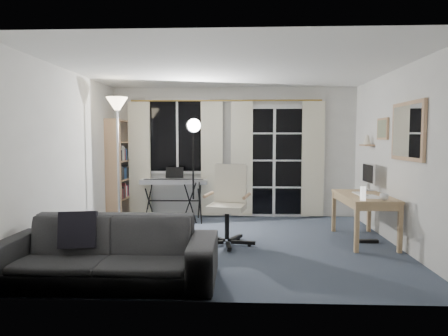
# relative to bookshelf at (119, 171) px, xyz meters

# --- Properties ---
(floor) EXTENTS (4.50, 4.00, 0.02)m
(floor) POSITION_rel_bookshelf_xyz_m (2.12, -1.80, -0.87)
(floor) COLOR #384452
(floor) RESTS_ON ground
(window) EXTENTS (1.20, 0.08, 1.40)m
(window) POSITION_rel_bookshelf_xyz_m (1.07, 0.17, 0.64)
(window) COLOR white
(window) RESTS_ON floor
(french_door) EXTENTS (1.32, 0.09, 2.11)m
(french_door) POSITION_rel_bookshelf_xyz_m (2.87, 0.17, 0.17)
(french_door) COLOR white
(french_door) RESTS_ON floor
(curtains) EXTENTS (3.60, 0.07, 2.13)m
(curtains) POSITION_rel_bookshelf_xyz_m (1.98, 0.08, 0.24)
(curtains) COLOR gold
(curtains) RESTS_ON floor
(bookshelf) EXTENTS (0.32, 0.85, 1.80)m
(bookshelf) POSITION_rel_bookshelf_xyz_m (0.00, 0.00, 0.00)
(bookshelf) COLOR #A17755
(bookshelf) RESTS_ON floor
(torchiere_lamp) EXTENTS (0.40, 0.40, 2.10)m
(torchiere_lamp) POSITION_rel_bookshelf_xyz_m (0.32, -1.06, 0.83)
(torchiere_lamp) COLOR #B2B2B7
(torchiere_lamp) RESTS_ON floor
(keyboard_piano) EXTENTS (1.21, 0.60, 0.87)m
(keyboard_piano) POSITION_rel_bookshelf_xyz_m (1.04, -0.10, -0.19)
(keyboard_piano) COLOR black
(keyboard_piano) RESTS_ON floor
(studio_light) EXTENTS (0.39, 0.39, 1.83)m
(studio_light) POSITION_rel_bookshelf_xyz_m (1.45, -0.52, 0.61)
(studio_light) COLOR black
(studio_light) RESTS_ON floor
(office_chair) EXTENTS (0.76, 0.75, 1.10)m
(office_chair) POSITION_rel_bookshelf_xyz_m (2.09, -1.75, -0.21)
(office_chair) COLOR black
(office_chair) RESTS_ON floor
(desk) EXTENTS (0.64, 1.25, 0.66)m
(desk) POSITION_rel_bookshelf_xyz_m (4.00, -1.59, -0.27)
(desk) COLOR #9F7A51
(desk) RESTS_ON floor
(monitor) EXTENTS (0.16, 0.48, 0.42)m
(monitor) POSITION_rel_bookshelf_xyz_m (4.20, -1.14, 0.06)
(monitor) COLOR silver
(monitor) RESTS_ON desk
(desk_clutter) EXTENTS (0.38, 0.76, 0.84)m
(desk_clutter) POSITION_rel_bookshelf_xyz_m (3.95, -1.80, -0.34)
(desk_clutter) COLOR white
(desk_clutter) RESTS_ON desk
(mug) EXTENTS (0.11, 0.09, 0.11)m
(mug) POSITION_rel_bookshelf_xyz_m (4.10, -2.09, -0.14)
(mug) COLOR silver
(mug) RESTS_ON desk
(wall_mirror) EXTENTS (0.04, 0.94, 0.74)m
(wall_mirror) POSITION_rel_bookshelf_xyz_m (4.34, -2.15, 0.69)
(wall_mirror) COLOR #A17755
(wall_mirror) RESTS_ON floor
(framed_print) EXTENTS (0.03, 0.42, 0.32)m
(framed_print) POSITION_rel_bookshelf_xyz_m (4.35, -1.25, 0.74)
(framed_print) COLOR #A17755
(framed_print) RESTS_ON floor
(wall_shelf) EXTENTS (0.16, 0.30, 0.18)m
(wall_shelf) POSITION_rel_bookshelf_xyz_m (4.28, -0.75, 0.55)
(wall_shelf) COLOR #A17755
(wall_shelf) RESTS_ON floor
(sofa) EXTENTS (2.24, 0.67, 0.87)m
(sofa) POSITION_rel_bookshelf_xyz_m (0.89, -3.35, -0.42)
(sofa) COLOR #272729
(sofa) RESTS_ON floor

